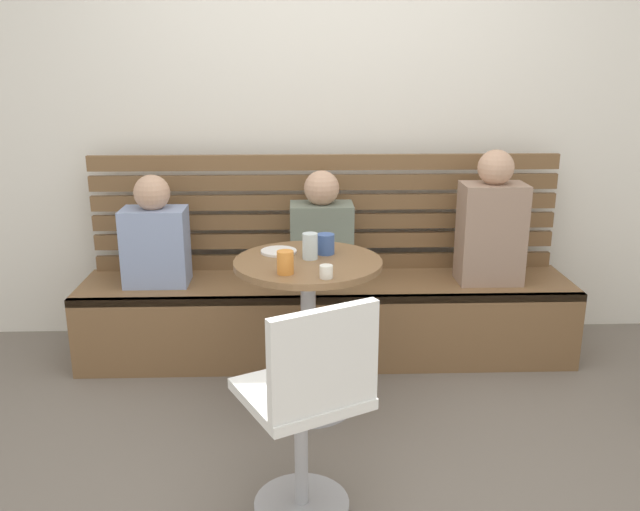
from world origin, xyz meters
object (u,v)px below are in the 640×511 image
object	(u,v)px
booth_bench	(327,318)
cup_glass_tall	(310,246)
person_child_middle	(322,233)
cafe_table	(308,306)
person_child_left	(155,237)
cup_espresso_small	(326,272)
person_adult	(492,224)
white_chair	(309,402)
plate_small	(279,251)
cup_tumbler_orange	(285,262)
cup_mug_blue	(325,244)

from	to	relation	value
booth_bench	cup_glass_tall	world-z (taller)	cup_glass_tall
person_child_middle	cafe_table	bearing A→B (deg)	-97.78
person_child_left	cup_espresso_small	size ratio (longest dim) A/B	10.70
booth_bench	cup_glass_tall	size ratio (longest dim) A/B	22.50
booth_bench	person_adult	distance (m)	1.04
cafe_table	white_chair	distance (m)	0.81
cafe_table	person_child_middle	distance (m)	0.65
white_chair	plate_small	distance (m)	0.98
person_adult	plate_small	distance (m)	1.21
booth_bench	cup_tumbler_orange	world-z (taller)	cup_tumbler_orange
cup_glass_tall	person_child_left	bearing A→B (deg)	146.14
cafe_table	cup_mug_blue	size ratio (longest dim) A/B	7.79
cafe_table	person_child_left	xyz separation A→B (m)	(-0.81, 0.57, 0.18)
booth_bench	cafe_table	size ratio (longest dim) A/B	3.65
cup_espresso_small	person_child_left	bearing A→B (deg)	136.76
person_child_left	person_child_middle	xyz separation A→B (m)	(0.89, 0.04, 0.01)
person_child_middle	booth_bench	bearing A→B (deg)	-54.03
cup_mug_blue	plate_small	world-z (taller)	cup_mug_blue
white_chair	cup_tumbler_orange	world-z (taller)	white_chair
cafe_table	cup_glass_tall	size ratio (longest dim) A/B	6.17
cafe_table	cup_tumbler_orange	bearing A→B (deg)	-117.03
booth_bench	cafe_table	world-z (taller)	cafe_table
person_child_middle	person_adult	bearing A→B (deg)	-4.12
cafe_table	plate_small	xyz separation A→B (m)	(-0.14, 0.13, 0.23)
cafe_table	person_child_middle	world-z (taller)	person_child_middle
person_child_left	cup_glass_tall	xyz separation A→B (m)	(0.82, -0.55, 0.10)
cup_espresso_small	cafe_table	bearing A→B (deg)	105.73
person_child_left	person_adult	bearing A→B (deg)	-0.70
booth_bench	person_child_left	bearing A→B (deg)	-179.74
booth_bench	cup_espresso_small	xyz separation A→B (m)	(-0.04, -0.83, 0.55)
booth_bench	cup_espresso_small	distance (m)	1.00
plate_small	booth_bench	bearing A→B (deg)	61.06
person_adult	cup_tumbler_orange	world-z (taller)	person_adult
white_chair	person_child_middle	xyz separation A→B (m)	(0.09, 1.42, 0.24)
cafe_table	cup_mug_blue	world-z (taller)	cup_mug_blue
person_adult	cup_mug_blue	bearing A→B (deg)	-153.84
cup_espresso_small	person_adult	bearing A→B (deg)	41.11
person_child_middle	cup_tumbler_orange	size ratio (longest dim) A/B	6.10
white_chair	plate_small	bearing A→B (deg)	97.72
person_child_middle	cup_tumbler_orange	distance (m)	0.83
person_child_left	cup_tumbler_orange	distance (m)	1.05
plate_small	cafe_table	bearing A→B (deg)	-42.85
cup_tumbler_orange	cup_glass_tall	bearing A→B (deg)	63.05
person_adult	cup_tumbler_orange	xyz separation A→B (m)	(-1.10, -0.74, 0.03)
cafe_table	person_adult	xyz separation A→B (m)	(1.00, 0.55, 0.25)
cup_mug_blue	plate_small	distance (m)	0.23
person_child_middle	plate_small	size ratio (longest dim) A/B	3.59
booth_bench	cup_mug_blue	world-z (taller)	cup_mug_blue
white_chair	person_child_middle	world-z (taller)	person_child_middle
person_adult	plate_small	world-z (taller)	person_adult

